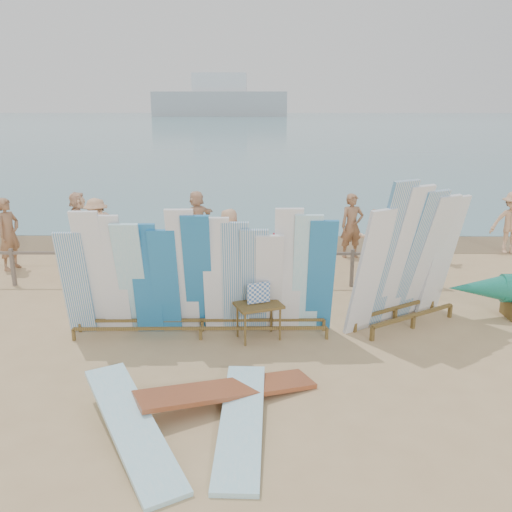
{
  "coord_description": "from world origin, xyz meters",
  "views": [
    {
      "loc": [
        1.85,
        -9.16,
        4.17
      ],
      "look_at": [
        1.75,
        2.15,
        0.98
      ],
      "focal_mm": 38.0,
      "sensor_mm": 36.0,
      "label": 1
    }
  ],
  "objects_px": {
    "stroller": "(285,258)",
    "beachgoer_6": "(229,240)",
    "flat_board_c": "(229,401)",
    "beachgoer_3": "(97,231)",
    "beach_chair_left": "(219,266)",
    "beach_chair_right": "(255,266)",
    "beachgoer_2": "(107,244)",
    "beachgoer_8": "(373,238)",
    "beachgoer_7": "(352,226)",
    "beachgoer_1": "(9,234)",
    "main_surfboard_rack": "(200,279)",
    "flat_board_a": "(133,440)",
    "beachgoer_11": "(79,220)",
    "vendor_table": "(259,320)",
    "beachgoer_extra_0": "(512,223)",
    "beachgoer_10": "(434,232)",
    "flat_board_b": "(242,428)",
    "side_surfboard_rack": "(408,261)"
  },
  "relations": [
    {
      "from": "stroller",
      "to": "beachgoer_6",
      "type": "xyz_separation_m",
      "value": [
        -1.41,
        0.22,
        0.41
      ]
    },
    {
      "from": "flat_board_c",
      "to": "beachgoer_3",
      "type": "distance_m",
      "value": 8.18
    },
    {
      "from": "stroller",
      "to": "beachgoer_3",
      "type": "distance_m",
      "value": 5.11
    },
    {
      "from": "beach_chair_left",
      "to": "beachgoer_3",
      "type": "xyz_separation_m",
      "value": [
        -3.33,
        1.13,
        0.65
      ]
    },
    {
      "from": "beach_chair_right",
      "to": "beachgoer_2",
      "type": "distance_m",
      "value": 3.71
    },
    {
      "from": "beachgoer_8",
      "to": "beachgoer_7",
      "type": "xyz_separation_m",
      "value": [
        -0.42,
        0.91,
        0.13
      ]
    },
    {
      "from": "flat_board_c",
      "to": "beachgoer_1",
      "type": "height_order",
      "value": "beachgoer_1"
    },
    {
      "from": "beachgoer_3",
      "to": "beachgoer_8",
      "type": "xyz_separation_m",
      "value": [
        7.35,
        -0.31,
        -0.11
      ]
    },
    {
      "from": "beach_chair_right",
      "to": "beachgoer_2",
      "type": "xyz_separation_m",
      "value": [
        -3.67,
        0.06,
        0.53
      ]
    },
    {
      "from": "main_surfboard_rack",
      "to": "beachgoer_3",
      "type": "distance_m",
      "value": 5.84
    },
    {
      "from": "flat_board_a",
      "to": "beachgoer_6",
      "type": "distance_m",
      "value": 7.45
    },
    {
      "from": "beachgoer_2",
      "to": "flat_board_a",
      "type": "bearing_deg",
      "value": -149.56
    },
    {
      "from": "beachgoer_11",
      "to": "stroller",
      "type": "bearing_deg",
      "value": -144.8
    },
    {
      "from": "vendor_table",
      "to": "beachgoer_extra_0",
      "type": "bearing_deg",
      "value": 18.56
    },
    {
      "from": "main_surfboard_rack",
      "to": "beachgoer_10",
      "type": "xyz_separation_m",
      "value": [
        5.79,
        5.0,
        -0.3
      ]
    },
    {
      "from": "flat_board_b",
      "to": "beachgoer_10",
      "type": "xyz_separation_m",
      "value": [
        4.95,
        7.99,
        0.81
      ]
    },
    {
      "from": "beachgoer_2",
      "to": "beachgoer_7",
      "type": "height_order",
      "value": "beachgoer_7"
    },
    {
      "from": "beachgoer_3",
      "to": "beachgoer_6",
      "type": "relative_size",
      "value": 1.09
    },
    {
      "from": "beach_chair_right",
      "to": "beachgoer_6",
      "type": "height_order",
      "value": "beachgoer_6"
    },
    {
      "from": "stroller",
      "to": "side_surfboard_rack",
      "type": "bearing_deg",
      "value": -71.86
    },
    {
      "from": "side_surfboard_rack",
      "to": "beachgoer_2",
      "type": "xyz_separation_m",
      "value": [
        -6.61,
        3.08,
        -0.49
      ]
    },
    {
      "from": "beachgoer_6",
      "to": "stroller",
      "type": "bearing_deg",
      "value": -163.53
    },
    {
      "from": "beachgoer_6",
      "to": "beach_chair_left",
      "type": "bearing_deg",
      "value": 82.39
    },
    {
      "from": "vendor_table",
      "to": "flat_board_c",
      "type": "distance_m",
      "value": 2.24
    },
    {
      "from": "vendor_table",
      "to": "beachgoer_extra_0",
      "type": "distance_m",
      "value": 9.39
    },
    {
      "from": "beach_chair_left",
      "to": "beachgoer_7",
      "type": "distance_m",
      "value": 4.04
    },
    {
      "from": "main_surfboard_rack",
      "to": "side_surfboard_rack",
      "type": "xyz_separation_m",
      "value": [
        3.89,
        0.55,
        0.19
      ]
    },
    {
      "from": "side_surfboard_rack",
      "to": "stroller",
      "type": "height_order",
      "value": "side_surfboard_rack"
    },
    {
      "from": "beachgoer_2",
      "to": "beachgoer_8",
      "type": "bearing_deg",
      "value": -69.63
    },
    {
      "from": "side_surfboard_rack",
      "to": "main_surfboard_rack",
      "type": "bearing_deg",
      "value": 155.62
    },
    {
      "from": "vendor_table",
      "to": "beachgoer_11",
      "type": "relative_size",
      "value": 0.64
    },
    {
      "from": "flat_board_a",
      "to": "beachgoer_6",
      "type": "height_order",
      "value": "beachgoer_6"
    },
    {
      "from": "beachgoer_6",
      "to": "beachgoer_7",
      "type": "distance_m",
      "value": 3.6
    },
    {
      "from": "main_surfboard_rack",
      "to": "beach_chair_left",
      "type": "xyz_separation_m",
      "value": [
        0.04,
        3.68,
        -0.88
      ]
    },
    {
      "from": "beachgoer_1",
      "to": "flat_board_c",
      "type": "bearing_deg",
      "value": -117.4
    },
    {
      "from": "beachgoer_2",
      "to": "beachgoer_11",
      "type": "xyz_separation_m",
      "value": [
        -1.59,
        2.75,
        0.03
      ]
    },
    {
      "from": "beachgoer_3",
      "to": "beachgoer_1",
      "type": "relative_size",
      "value": 0.94
    },
    {
      "from": "beach_chair_right",
      "to": "beachgoer_10",
      "type": "relative_size",
      "value": 0.59
    },
    {
      "from": "beachgoer_7",
      "to": "main_surfboard_rack",
      "type": "bearing_deg",
      "value": -136.06
    },
    {
      "from": "vendor_table",
      "to": "beachgoer_10",
      "type": "distance_m",
      "value": 6.99
    },
    {
      "from": "main_surfboard_rack",
      "to": "beachgoer_extra_0",
      "type": "bearing_deg",
      "value": 34.09
    },
    {
      "from": "beachgoer_extra_0",
      "to": "beach_chair_right",
      "type": "bearing_deg",
      "value": -151.65
    },
    {
      "from": "beachgoer_8",
      "to": "beachgoer_7",
      "type": "relative_size",
      "value": 0.86
    },
    {
      "from": "beach_chair_left",
      "to": "beachgoer_1",
      "type": "relative_size",
      "value": 0.43
    },
    {
      "from": "flat_board_a",
      "to": "beach_chair_right",
      "type": "relative_size",
      "value": 2.84
    },
    {
      "from": "vendor_table",
      "to": "stroller",
      "type": "relative_size",
      "value": 1.09
    },
    {
      "from": "vendor_table",
      "to": "beachgoer_11",
      "type": "xyz_separation_m",
      "value": [
        -5.37,
        6.51,
        0.48
      ]
    },
    {
      "from": "beachgoer_3",
      "to": "beachgoer_11",
      "type": "distance_m",
      "value": 1.87
    },
    {
      "from": "flat_board_b",
      "to": "beachgoer_11",
      "type": "bearing_deg",
      "value": 120.35
    },
    {
      "from": "stroller",
      "to": "flat_board_a",
      "type": "bearing_deg",
      "value": -122.77
    }
  ]
}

